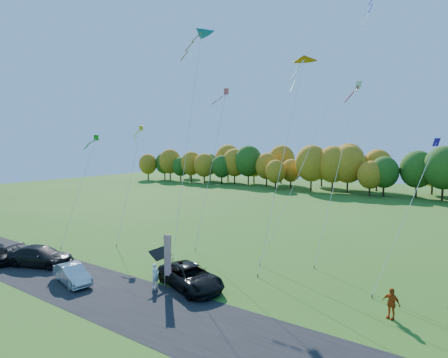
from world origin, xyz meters
The scene contains 18 objects.
ground centered at (0.00, 0.00, 0.00)m, with size 160.00×160.00×0.00m, color #285A17.
asphalt_strip centered at (0.00, -4.00, 0.01)m, with size 90.00×6.00×0.01m, color black.
tree_line centered at (0.00, 55.00, 0.00)m, with size 116.00×12.00×10.00m, color #1E4711, non-canonical shape.
black_suv centered at (1.32, -0.23, 0.78)m, with size 2.60×5.64×1.57m, color black.
silver_sedan centered at (-6.24, -4.26, 0.67)m, with size 1.41×4.04×1.33m, color #B8B9BE.
dark_truck_a centered at (-11.80, -3.48, 0.79)m, with size 2.22×5.45×1.58m, color black.
person_tailgate_a centered at (-0.73, -1.55, 0.84)m, with size 0.61×0.40×1.68m, color white.
person_tailgate_b centered at (0.42, -0.13, 0.84)m, with size 0.81×0.63×1.68m, color gray.
person_east centered at (13.59, 2.65, 0.90)m, with size 1.05×0.44×1.79m, color #BA4611.
feather_flag centered at (0.01, -1.13, 2.33)m, with size 0.47×0.26×3.82m.
kite_delta_blue centered at (-5.92, 8.72, 11.61)m, with size 6.15×11.53×24.27m.
kite_parafoil_orange centered at (6.29, 12.74, 12.56)m, with size 7.79×13.17×25.50m.
kite_delta_red centered at (3.96, 9.74, 10.22)m, with size 2.33×11.15×19.38m.
kite_diamond_yellow centered at (-12.96, 7.21, 6.02)m, with size 4.61×7.90×12.42m.
kite_diamond_green centered at (-15.42, 2.79, 5.46)m, with size 2.11×6.08×11.27m.
kite_diamond_white centered at (7.86, 11.85, 7.84)m, with size 1.91×7.73×16.00m.
kite_diamond_pink centered at (-4.11, 10.04, 8.01)m, with size 1.30×7.03×16.19m.
kite_diamond_blue_low centered at (13.62, 7.14, 5.10)m, with size 3.43×4.80×10.60m.
Camera 1 is at (16.14, -18.47, 9.84)m, focal length 28.00 mm.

